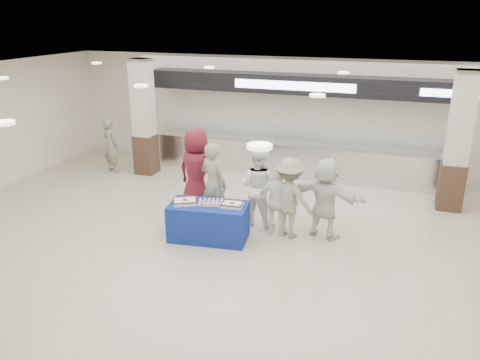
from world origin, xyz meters
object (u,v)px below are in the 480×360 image
at_px(sheet_cake_right, 232,204).
at_px(soldier_b, 290,198).
at_px(cupcake_tray, 211,203).
at_px(chef_short, 277,202).
at_px(display_table, 209,222).
at_px(soldier_a, 214,184).
at_px(civilian_maroon, 197,172).
at_px(sheet_cake_left, 185,201).
at_px(civilian_white, 325,198).
at_px(chef_tall, 259,187).
at_px(soldier_bg, 111,145).

distance_m(sheet_cake_right, soldier_b, 1.18).
bearing_deg(cupcake_tray, chef_short, 27.01).
height_order(display_table, soldier_a, soldier_a).
relative_size(display_table, civilian_maroon, 0.78).
height_order(sheet_cake_left, soldier_a, soldier_a).
relative_size(sheet_cake_right, civilian_maroon, 0.22).
height_order(display_table, sheet_cake_right, sheet_cake_right).
height_order(sheet_cake_right, soldier_a, soldier_a).
distance_m(civilian_maroon, soldier_b, 2.31).
bearing_deg(civilian_white, sheet_cake_left, 37.12).
height_order(sheet_cake_right, soldier_b, soldier_b).
xyz_separation_m(sheet_cake_left, sheet_cake_right, (0.94, 0.17, -0.00)).
relative_size(sheet_cake_right, soldier_a, 0.24).
bearing_deg(sheet_cake_left, chef_short, 23.54).
relative_size(soldier_a, chef_short, 1.25).
xyz_separation_m(soldier_a, chef_tall, (0.91, 0.30, -0.06)).
bearing_deg(soldier_b, cupcake_tray, 42.80).
xyz_separation_m(chef_tall, chef_short, (0.52, -0.39, -0.13)).
distance_m(soldier_b, soldier_bg, 6.27).
xyz_separation_m(sheet_cake_left, cupcake_tray, (0.50, 0.13, -0.01)).
xyz_separation_m(civilian_maroon, soldier_bg, (-3.53, 1.93, -0.20)).
distance_m(sheet_cake_left, soldier_bg, 4.97).
xyz_separation_m(sheet_cake_right, soldier_a, (-0.66, 0.67, 0.12)).
bearing_deg(sheet_cake_left, soldier_bg, 140.39).
xyz_separation_m(chef_short, civilian_white, (0.93, 0.22, 0.11)).
bearing_deg(soldier_bg, sheet_cake_right, 169.55).
height_order(sheet_cake_left, cupcake_tray, sheet_cake_left).
bearing_deg(chef_tall, soldier_b, 166.14).
relative_size(cupcake_tray, soldier_b, 0.30).
xyz_separation_m(sheet_cake_right, cupcake_tray, (-0.44, -0.04, -0.01)).
relative_size(chef_tall, soldier_bg, 1.08).
height_order(civilian_white, soldier_bg, civilian_white).
bearing_deg(sheet_cake_left, sheet_cake_right, 10.12).
relative_size(chef_tall, soldier_b, 1.03).
distance_m(sheet_cake_right, civilian_white, 1.88).
bearing_deg(chef_tall, civilian_white, -174.65).
xyz_separation_m(soldier_b, civilian_white, (0.68, 0.21, 0.01)).
relative_size(cupcake_tray, soldier_bg, 0.32).
relative_size(display_table, soldier_bg, 0.98).
distance_m(sheet_cake_left, sheet_cake_right, 0.96).
relative_size(display_table, civilian_white, 0.92).
bearing_deg(chef_tall, sheet_cake_left, 55.32).
xyz_separation_m(civilian_white, soldier_bg, (-6.47, 2.20, -0.05)).
distance_m(chef_tall, soldier_bg, 5.42).
height_order(display_table, soldier_b, soldier_b).
relative_size(display_table, cupcake_tray, 3.11).
height_order(civilian_maroon, soldier_b, civilian_maroon).
bearing_deg(soldier_a, soldier_b, -162.29).
bearing_deg(soldier_a, civilian_white, -156.56).
distance_m(display_table, soldier_bg, 5.29).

